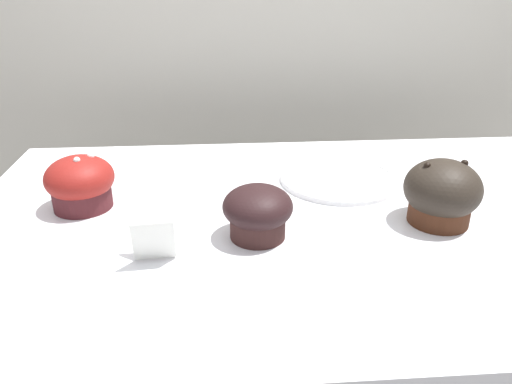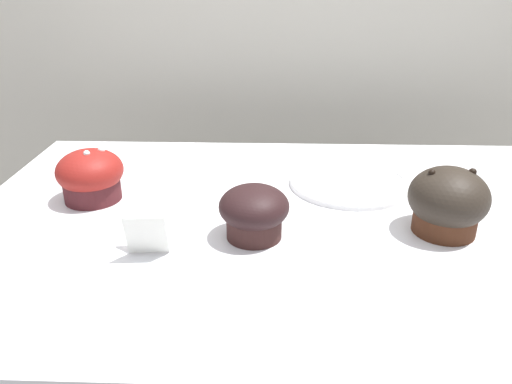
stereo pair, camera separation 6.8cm
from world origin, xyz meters
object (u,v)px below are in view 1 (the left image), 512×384
object	(u,v)px
muffin_front_center	(442,193)
serving_plate	(339,179)
muffin_back_left	(258,212)
muffin_back_right	(80,183)

from	to	relation	value
muffin_front_center	serving_plate	xyz separation A→B (m)	(-0.10, 0.15, -0.04)
muffin_back_left	muffin_front_center	bearing A→B (deg)	5.08
muffin_front_center	muffin_back_right	size ratio (longest dim) A/B	1.04
muffin_front_center	serving_plate	world-z (taller)	muffin_front_center
muffin_front_center	serving_plate	size ratio (longest dim) A/B	0.53
muffin_back_left	serving_plate	size ratio (longest dim) A/B	0.47
muffin_front_center	muffin_back_left	size ratio (longest dim) A/B	1.13
muffin_back_left	serving_plate	bearing A→B (deg)	49.57
muffin_front_center	muffin_back_left	bearing A→B (deg)	-174.92
muffin_back_left	muffin_back_right	world-z (taller)	muffin_back_right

